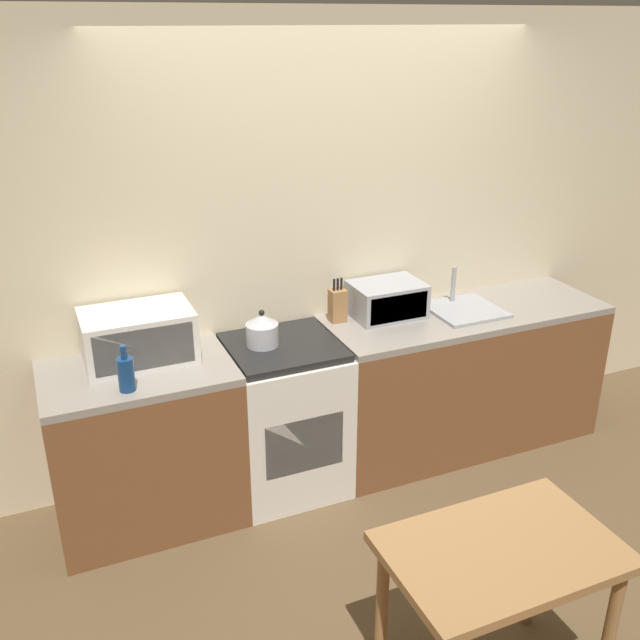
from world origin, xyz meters
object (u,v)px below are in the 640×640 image
(bottle, at_px, (126,373))
(toaster_oven, at_px, (387,300))
(microwave, at_px, (138,336))
(stove_range, at_px, (285,416))
(dining_table, at_px, (500,571))
(kettle, at_px, (262,330))

(bottle, height_order, toaster_oven, bottle)
(microwave, relative_size, toaster_oven, 1.33)
(stove_range, distance_m, bottle, 1.04)
(microwave, xyz_separation_m, bottle, (-0.12, -0.30, -0.05))
(bottle, relative_size, toaster_oven, 0.56)
(bottle, xyz_separation_m, dining_table, (1.12, -1.45, -0.38))
(stove_range, distance_m, microwave, 0.96)
(kettle, relative_size, dining_table, 0.24)
(kettle, xyz_separation_m, microwave, (-0.64, 0.08, 0.05))
(dining_table, bearing_deg, microwave, 119.76)
(kettle, distance_m, dining_table, 1.75)
(toaster_oven, bearing_deg, bottle, -168.12)
(stove_range, distance_m, dining_table, 1.67)
(stove_range, bearing_deg, microwave, 171.75)
(kettle, xyz_separation_m, bottle, (-0.76, -0.23, 0.00))
(stove_range, height_order, toaster_oven, toaster_oven)
(microwave, height_order, toaster_oven, microwave)
(microwave, height_order, bottle, microwave)
(stove_range, xyz_separation_m, kettle, (-0.11, 0.03, 0.54))
(microwave, distance_m, dining_table, 2.06)
(bottle, xyz_separation_m, toaster_oven, (1.57, 0.33, 0.01))
(stove_range, xyz_separation_m, toaster_oven, (0.71, 0.13, 0.55))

